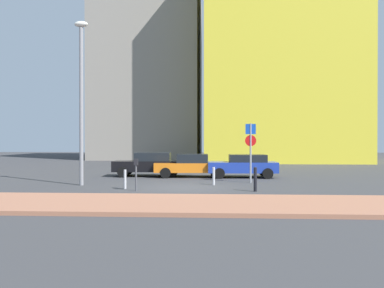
% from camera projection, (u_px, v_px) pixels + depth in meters
% --- Properties ---
extents(ground_plane, '(120.00, 120.00, 0.00)m').
position_uv_depth(ground_plane, '(185.00, 187.00, 20.23)').
color(ground_plane, '#38383A').
extents(sidewalk_brick, '(40.00, 4.39, 0.14)m').
position_uv_depth(sidewalk_brick, '(172.00, 204.00, 14.55)').
color(sidewalk_brick, '#9E664C').
rests_on(sidewalk_brick, ground).
extents(parked_car_black, '(4.54, 2.16, 1.50)m').
position_uv_depth(parked_car_black, '(150.00, 164.00, 26.57)').
color(parked_car_black, black).
rests_on(parked_car_black, ground).
extents(parked_car_orange, '(4.55, 2.12, 1.43)m').
position_uv_depth(parked_car_orange, '(191.00, 165.00, 25.97)').
color(parked_car_orange, orange).
rests_on(parked_car_orange, ground).
extents(parked_car_blue, '(4.24, 2.11, 1.41)m').
position_uv_depth(parked_car_blue, '(244.00, 165.00, 25.66)').
color(parked_car_blue, '#1E389E').
rests_on(parked_car_blue, ground).
extents(parking_sign_post, '(0.60, 0.10, 3.20)m').
position_uv_depth(parking_sign_post, '(251.00, 145.00, 22.51)').
color(parking_sign_post, gray).
rests_on(parking_sign_post, ground).
extents(parking_meter, '(0.18, 0.14, 1.45)m').
position_uv_depth(parking_meter, '(136.00, 170.00, 18.86)').
color(parking_meter, '#4C4C51').
rests_on(parking_meter, ground).
extents(street_lamp, '(0.70, 0.36, 8.33)m').
position_uv_depth(street_lamp, '(81.00, 91.00, 21.21)').
color(street_lamp, gray).
rests_on(street_lamp, ground).
extents(traffic_bollard_near, '(0.15, 0.15, 1.08)m').
position_uv_depth(traffic_bollard_near, '(255.00, 179.00, 18.64)').
color(traffic_bollard_near, black).
rests_on(traffic_bollard_near, ground).
extents(traffic_bollard_mid, '(0.13, 0.13, 0.91)m').
position_uv_depth(traffic_bollard_mid, '(214.00, 176.00, 21.37)').
color(traffic_bollard_mid, '#B7B7BC').
rests_on(traffic_bollard_mid, ground).
extents(traffic_bollard_far, '(0.12, 0.12, 0.91)m').
position_uv_depth(traffic_bollard_far, '(125.00, 179.00, 19.65)').
color(traffic_bollard_far, '#B7B7BC').
rests_on(traffic_bollard_far, ground).
extents(building_colorful_midrise, '(16.39, 16.15, 23.46)m').
position_uv_depth(building_colorful_midrise, '(278.00, 58.00, 47.87)').
color(building_colorful_midrise, gold).
rests_on(building_colorful_midrise, ground).
extents(building_under_construction, '(12.72, 14.44, 21.61)m').
position_uv_depth(building_under_construction, '(151.00, 75.00, 53.98)').
color(building_under_construction, gray).
rests_on(building_under_construction, ground).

